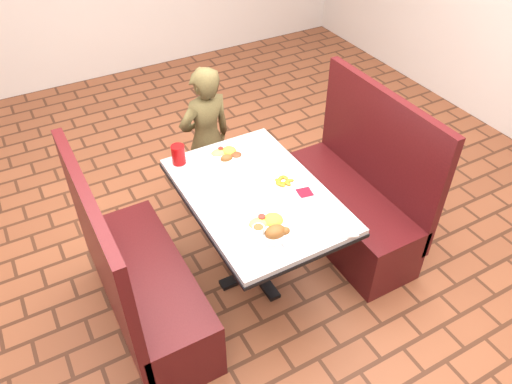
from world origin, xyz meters
The scene contains 15 objects.
room centered at (0.00, 0.00, 1.91)m, with size 7.00×7.04×2.82m.
dining_table centered at (0.00, 0.00, 0.65)m, with size 0.81×1.21×0.75m.
booth_bench_left centered at (-0.80, 0.00, 0.33)m, with size 0.47×1.20×1.17m.
booth_bench_right centered at (0.80, 0.00, 0.33)m, with size 0.47×1.20×1.17m.
diner_person centered at (0.06, 0.88, 0.59)m, with size 0.43×0.28×1.19m, color brown.
near_dinner_plate centered at (-0.08, -0.32, 0.78)m, with size 0.29×0.29×0.09m.
far_dinner_plate centered at (0.01, 0.43, 0.77)m, with size 0.25×0.25×0.06m.
plantain_plate centered at (0.19, -0.01, 0.76)m, with size 0.17×0.17×0.03m.
maroon_napkin centered at (0.26, -0.15, 0.75)m, with size 0.09×0.09×0.00m, color maroon.
spoon_utensil centered at (0.20, -0.18, 0.76)m, with size 0.01×0.14×0.00m, color silver.
red_tumbler centered at (-0.30, 0.51, 0.82)m, with size 0.09×0.09×0.13m, color #B40C0C.
paper_napkin centered at (0.25, -0.52, 0.76)m, with size 0.18×0.14×0.01m, color silver.
knife_utensil centered at (-0.08, -0.38, 0.76)m, with size 0.01×0.19×0.00m, color silver.
fork_utensil centered at (-0.07, -0.42, 0.76)m, with size 0.01×0.16×0.00m, color #B9B9BE.
lettuce_shreds centered at (0.04, 0.06, 0.75)m, with size 0.28×0.32×0.00m, color #8AB046, non-canonical shape.
Camera 1 is at (-1.14, -2.05, 2.72)m, focal length 35.00 mm.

